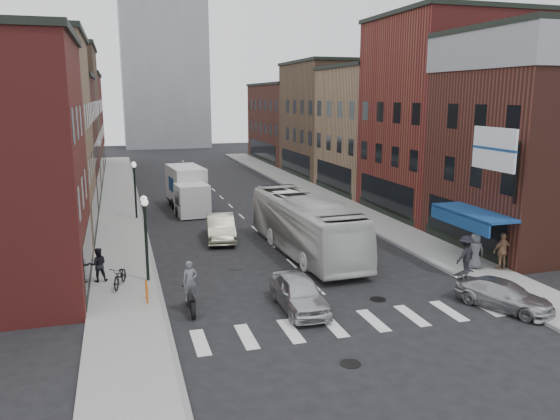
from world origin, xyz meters
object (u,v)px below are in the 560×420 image
(parked_bicycle, at_px, (120,276))
(motorcycle_rider, at_px, (190,289))
(curb_car, at_px, (504,295))
(ped_left_solo, at_px, (98,265))
(box_truck, at_px, (188,190))
(transit_bus, at_px, (305,225))
(ped_right_a, at_px, (465,255))
(streetlamp_near, at_px, (145,223))
(sedan_left_near, at_px, (299,293))
(sedan_left_far, at_px, (221,228))
(ped_right_b, at_px, (503,251))
(streetlamp_far, at_px, (135,179))
(ped_right_c, at_px, (475,251))
(billboard_sign, at_px, (495,150))
(bike_rack, at_px, (147,292))

(parked_bicycle, bearing_deg, motorcycle_rider, -38.41)
(curb_car, relative_size, ped_left_solo, 2.50)
(box_truck, distance_m, transit_bus, 14.44)
(ped_left_solo, bearing_deg, ped_right_a, 164.16)
(streetlamp_near, xyz_separation_m, sedan_left_near, (5.78, -5.06, -2.20))
(sedan_left_far, bearing_deg, ped_right_b, -32.26)
(curb_car, distance_m, ped_right_a, 4.09)
(streetlamp_near, xyz_separation_m, streetlamp_far, (0.00, 14.00, 0.00))
(parked_bicycle, bearing_deg, sedan_left_near, -18.10)
(box_truck, distance_m, parked_bicycle, 17.61)
(streetlamp_near, xyz_separation_m, curb_car, (13.90, -7.40, -2.33))
(ped_right_c, bearing_deg, billboard_sign, 122.87)
(streetlamp_far, height_order, ped_right_a, streetlamp_far)
(ped_left_solo, relative_size, ped_right_c, 0.88)
(billboard_sign, height_order, sedan_left_near, billboard_sign)
(motorcycle_rider, height_order, curb_car, motorcycle_rider)
(transit_bus, xyz_separation_m, ped_left_solo, (-10.92, -2.18, -0.65))
(motorcycle_rider, bearing_deg, parked_bicycle, 126.72)
(bike_rack, height_order, sedan_left_near, sedan_left_near)
(curb_car, xyz_separation_m, ped_left_solo, (-16.10, 7.89, 0.37))
(streetlamp_far, xyz_separation_m, parked_bicycle, (-1.25, -14.50, -2.27))
(streetlamp_near, distance_m, ped_left_solo, 2.99)
(billboard_sign, relative_size, parked_bicycle, 1.99)
(ped_left_solo, bearing_deg, sedan_left_near, 142.36)
(streetlamp_far, distance_m, transit_bus, 14.35)
(ped_right_b, bearing_deg, sedan_left_far, -40.53)
(streetlamp_near, bearing_deg, sedan_left_far, 55.33)
(streetlamp_far, xyz_separation_m, curb_car, (13.90, -21.40, -2.33))
(streetlamp_far, bearing_deg, parked_bicycle, -94.92)
(streetlamp_far, relative_size, ped_right_a, 2.15)
(transit_bus, bearing_deg, ped_right_b, -38.64)
(ped_right_b, xyz_separation_m, ped_right_c, (-1.22, 0.50, -0.02))
(box_truck, height_order, ped_right_b, box_truck)
(bike_rack, bearing_deg, curb_car, -18.43)
(streetlamp_far, xyz_separation_m, box_truck, (3.95, 2.30, -1.30))
(streetlamp_far, xyz_separation_m, sedan_left_near, (5.78, -19.06, -2.20))
(transit_bus, relative_size, sedan_left_far, 2.48)
(billboard_sign, xyz_separation_m, motorcycle_rider, (-14.53, -0.63, -5.12))
(streetlamp_far, height_order, ped_right_b, streetlamp_far)
(transit_bus, bearing_deg, curb_car, -65.37)
(billboard_sign, xyz_separation_m, transit_bus, (-7.27, 6.18, -4.52))
(parked_bicycle, distance_m, ped_right_c, 17.19)
(bike_rack, height_order, ped_right_b, ped_right_b)
(ped_left_solo, bearing_deg, ped_right_b, 165.87)
(box_truck, xyz_separation_m, sedan_left_far, (0.77, -9.47, -0.85))
(transit_bus, distance_m, ped_right_b, 10.26)
(sedan_left_near, xyz_separation_m, ped_left_solo, (-7.98, 5.56, 0.24))
(transit_bus, xyz_separation_m, sedan_left_near, (-2.94, -7.74, -0.90))
(streetlamp_near, relative_size, ped_right_b, 2.20)
(streetlamp_near, height_order, ped_right_a, streetlamp_near)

